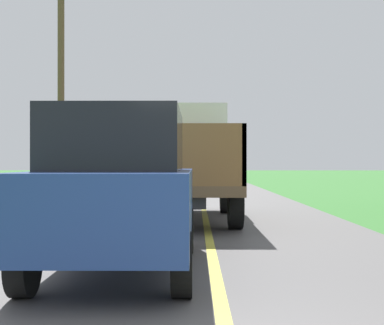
# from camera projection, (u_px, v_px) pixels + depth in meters

# --- Properties ---
(banana_truck_near) EXTENTS (2.38, 5.82, 2.80)m
(banana_truck_near) POSITION_uv_depth(u_px,v_px,m) (185.00, 159.00, 12.95)
(banana_truck_near) COLOR #2D2D30
(banana_truck_near) RESTS_ON road_surface
(utility_pole_roadside) EXTENTS (2.33, 0.20, 7.68)m
(utility_pole_roadside) POSITION_uv_depth(u_px,v_px,m) (61.00, 70.00, 15.96)
(utility_pole_roadside) COLOR brown
(utility_pole_roadside) RESTS_ON ground
(following_car) EXTENTS (1.74, 4.10, 1.92)m
(following_car) POSITION_uv_depth(u_px,v_px,m) (120.00, 189.00, 6.39)
(following_car) COLOR navy
(following_car) RESTS_ON road_surface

